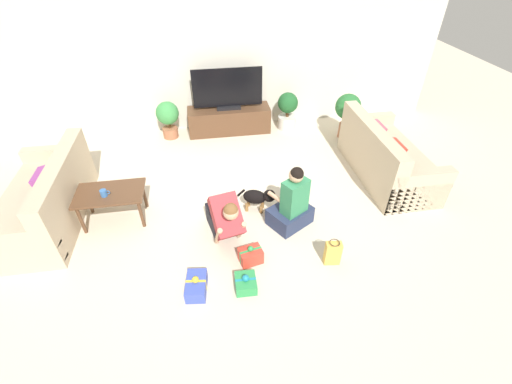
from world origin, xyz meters
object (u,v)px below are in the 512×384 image
(potted_plant_back_right, at_px, (287,110))
(gift_bag_a, at_px, (333,253))
(sofa_left, at_px, (47,202))
(sofa_right, at_px, (385,158))
(coffee_table, at_px, (110,196))
(dog, at_px, (259,197))
(gift_box_b, at_px, (196,286))
(gift_box_c, at_px, (246,283))
(person_kneeling, at_px, (224,218))
(tv_console, at_px, (229,120))
(tv, at_px, (228,91))
(gift_box_a, at_px, (251,255))
(potted_plant_back_left, at_px, (168,117))
(potted_plant_corner_right, at_px, (348,110))
(mug, at_px, (104,193))
(person_sitting, at_px, (292,205))

(potted_plant_back_right, relative_size, gift_bag_a, 2.13)
(gift_bag_a, bearing_deg, sofa_left, 158.92)
(sofa_right, distance_m, potted_plant_back_right, 2.11)
(coffee_table, distance_m, potted_plant_back_right, 3.61)
(potted_plant_back_right, xyz_separation_m, dog, (-0.94, -2.32, -0.15))
(gift_box_b, xyz_separation_m, gift_box_c, (0.53, -0.04, -0.01))
(person_kneeling, bearing_deg, gift_box_c, -92.06)
(potted_plant_back_right, relative_size, gift_box_c, 2.69)
(dog, xyz_separation_m, gift_box_c, (-0.36, -1.25, -0.16))
(tv_console, bearing_deg, tv, 0.00)
(coffee_table, bearing_deg, dog, -3.73)
(potted_plant_back_right, height_order, gift_box_a, potted_plant_back_right)
(potted_plant_back_left, height_order, gift_box_a, potted_plant_back_left)
(tv, distance_m, gift_box_a, 3.34)
(potted_plant_corner_right, distance_m, mug, 4.24)
(tv_console, bearing_deg, person_sitting, -78.92)
(sofa_right, height_order, tv, tv)
(tv, height_order, gift_bag_a, tv)
(sofa_left, xyz_separation_m, potted_plant_back_left, (1.49, 2.06, 0.11))
(tv, bearing_deg, gift_box_a, -91.55)
(dog, bearing_deg, sofa_left, 105.47)
(dog, bearing_deg, potted_plant_back_left, 49.54)
(potted_plant_corner_right, bearing_deg, gift_box_b, -132.89)
(sofa_left, xyz_separation_m, coffee_table, (0.84, -0.13, 0.09))
(tv, height_order, potted_plant_back_right, tv)
(sofa_left, relative_size, sofa_right, 1.00)
(gift_box_c, bearing_deg, potted_plant_corner_right, 53.40)
(sofa_left, bearing_deg, person_sitting, 79.13)
(sofa_right, xyz_separation_m, gift_box_c, (-2.42, -1.78, -0.24))
(person_kneeling, bearing_deg, sofa_right, 8.65)
(person_sitting, xyz_separation_m, mug, (-2.32, 0.40, 0.18))
(person_kneeling, bearing_deg, potted_plant_back_left, 93.24)
(tv_console, distance_m, tv, 0.56)
(potted_plant_back_left, bearing_deg, dog, -61.29)
(person_kneeling, bearing_deg, sofa_left, 150.31)
(sofa_right, xyz_separation_m, gift_bag_a, (-1.38, -1.59, -0.15))
(mug, bearing_deg, dog, -1.64)
(dog, distance_m, gift_box_a, 0.94)
(gift_box_a, bearing_deg, coffee_table, 148.48)
(gift_bag_a, relative_size, mug, 2.77)
(tv_console, height_order, gift_box_c, tv_console)
(person_kneeling, relative_size, person_sitting, 0.90)
(coffee_table, height_order, tv_console, tv_console)
(person_sitting, height_order, mug, person_sitting)
(gift_box_a, bearing_deg, person_kneeling, 119.56)
(gift_bag_a, bearing_deg, mug, 156.96)
(gift_box_a, bearing_deg, sofa_left, 155.27)
(potted_plant_back_left, bearing_deg, potted_plant_corner_right, -9.23)
(person_kneeling, distance_m, gift_box_a, 0.56)
(coffee_table, height_order, potted_plant_back_left, potted_plant_back_left)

